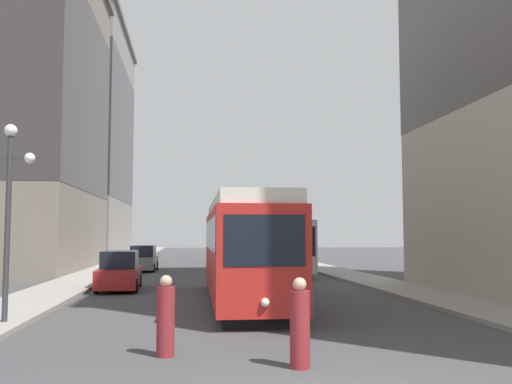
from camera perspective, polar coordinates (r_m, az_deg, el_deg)
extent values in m
cube|color=gray|center=(48.64, -14.01, -7.26)|extent=(2.77, 120.00, 0.15)
cube|color=gray|center=(49.27, 4.75, -7.34)|extent=(2.77, 120.00, 0.15)
cube|color=black|center=(21.50, -1.32, -10.90)|extent=(2.33, 12.08, 0.35)
cube|color=red|center=(21.37, -1.31, -6.30)|extent=(2.73, 13.13, 3.10)
cube|color=black|center=(21.36, -1.31, -4.43)|extent=(2.75, 12.61, 1.08)
cube|color=silver|center=(21.39, -1.30, -1.56)|extent=(2.52, 12.87, 0.44)
cube|color=black|center=(14.86, 0.90, -5.04)|extent=(2.21, 0.10, 1.40)
sphere|color=#F2EACC|center=(14.90, 0.94, -11.37)|extent=(0.24, 0.24, 0.24)
cube|color=black|center=(37.71, 2.32, -8.10)|extent=(2.18, 11.45, 0.35)
cube|color=silver|center=(37.64, 2.31, -5.48)|extent=(2.56, 12.45, 3.10)
cube|color=black|center=(37.64, 2.31, -4.66)|extent=(2.59, 11.95, 1.30)
cube|color=black|center=(31.53, 4.11, -5.12)|extent=(2.30, 0.08, 1.71)
cylinder|color=black|center=(25.71, -16.21, -9.34)|extent=(0.20, 0.65, 0.64)
cylinder|color=black|center=(28.64, -15.42, -8.83)|extent=(0.20, 0.65, 0.64)
cylinder|color=black|center=(25.55, -12.35, -9.44)|extent=(0.20, 0.65, 0.64)
cylinder|color=black|center=(28.49, -11.97, -8.92)|extent=(0.20, 0.65, 0.64)
cube|color=maroon|center=(27.06, -13.97, -8.53)|extent=(1.95, 4.83, 0.84)
cube|color=black|center=(27.13, -13.91, -6.79)|extent=(1.67, 2.67, 0.80)
cylinder|color=black|center=(39.02, -13.10, -7.66)|extent=(0.20, 0.64, 0.64)
cylinder|color=black|center=(41.74, -12.60, -7.44)|extent=(0.20, 0.64, 0.64)
cylinder|color=black|center=(38.83, -10.58, -7.71)|extent=(0.20, 0.64, 0.64)
cylinder|color=black|center=(41.57, -10.24, -7.49)|extent=(0.20, 0.64, 0.64)
cube|color=slate|center=(40.26, -11.62, -7.18)|extent=(1.91, 4.48, 0.84)
cube|color=black|center=(40.34, -11.59, -6.01)|extent=(1.64, 2.48, 0.80)
cylinder|color=maroon|center=(12.29, -9.35, -13.10)|extent=(0.39, 0.39, 1.48)
sphere|color=tan|center=(12.19, -9.30, -9.11)|extent=(0.26, 0.26, 0.26)
cylinder|color=maroon|center=(11.15, 4.56, -13.98)|extent=(0.39, 0.39, 1.50)
sphere|color=tan|center=(11.03, 4.54, -9.51)|extent=(0.27, 0.27, 0.27)
cylinder|color=#333338|center=(17.30, -24.34, -3.37)|extent=(0.16, 0.16, 5.30)
sphere|color=white|center=(17.56, -24.04, 5.84)|extent=(0.36, 0.36, 0.36)
sphere|color=white|center=(17.28, -22.38, 3.27)|extent=(0.31, 0.31, 0.31)
cube|color=#333338|center=(17.44, -24.13, 3.26)|extent=(1.10, 0.06, 0.06)
cube|color=gray|center=(63.69, -18.46, 4.69)|extent=(10.96, 20.28, 24.87)
cube|color=#423F43|center=(63.90, -18.43, 5.80)|extent=(11.00, 20.32, 14.92)
cube|color=slate|center=(66.84, -18.18, 15.50)|extent=(11.56, 20.88, 0.50)
cube|color=slate|center=(43.90, -24.12, 7.37)|extent=(11.26, 17.78, 22.56)
cube|color=#3D3838|center=(44.14, -24.07, 8.81)|extent=(11.30, 17.82, 13.54)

